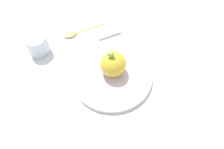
{
  "coord_description": "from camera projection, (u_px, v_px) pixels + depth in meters",
  "views": [
    {
      "loc": [
        0.25,
        0.38,
        0.62
      ],
      "look_at": [
        0.01,
        0.04,
        0.02
      ],
      "focal_mm": 35.95,
      "sensor_mm": 36.0,
      "label": 1
    }
  ],
  "objects": [
    {
      "name": "dinner_plate",
      "position": [
        112.0,
        76.0,
        0.74
      ],
      "size": [
        0.26,
        0.26,
        0.02
      ],
      "color": "silver",
      "rests_on": "ground_plane"
    },
    {
      "name": "knife",
      "position": [
        97.0,
        39.0,
        0.84
      ],
      "size": [
        0.24,
        0.06,
        0.01
      ],
      "color": "silver",
      "rests_on": "ground_plane"
    },
    {
      "name": "cup",
      "position": [
        37.0,
        44.0,
        0.78
      ],
      "size": [
        0.08,
        0.08,
        0.07
      ],
      "color": "silver",
      "rests_on": "ground_plane"
    },
    {
      "name": "ground_plane",
      "position": [
        107.0,
        68.0,
        0.77
      ],
      "size": [
        2.4,
        2.4,
        0.0
      ],
      "primitive_type": "plane",
      "color": "silver"
    },
    {
      "name": "linen_napkin",
      "position": [
        141.0,
        118.0,
        0.66
      ],
      "size": [
        0.2,
        0.15,
        0.0
      ],
      "primitive_type": "cube",
      "rotation": [
        0.0,
        0.0,
        4.54
      ],
      "color": "silver",
      "rests_on": "ground_plane"
    },
    {
      "name": "spoon",
      "position": [
        75.0,
        33.0,
        0.86
      ],
      "size": [
        0.18,
        0.05,
        0.01
      ],
      "color": "#D8B766",
      "rests_on": "ground_plane"
    },
    {
      "name": "apple",
      "position": [
        114.0,
        64.0,
        0.7
      ],
      "size": [
        0.08,
        0.08,
        0.09
      ],
      "color": "gold",
      "rests_on": "dinner_plate"
    }
  ]
}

